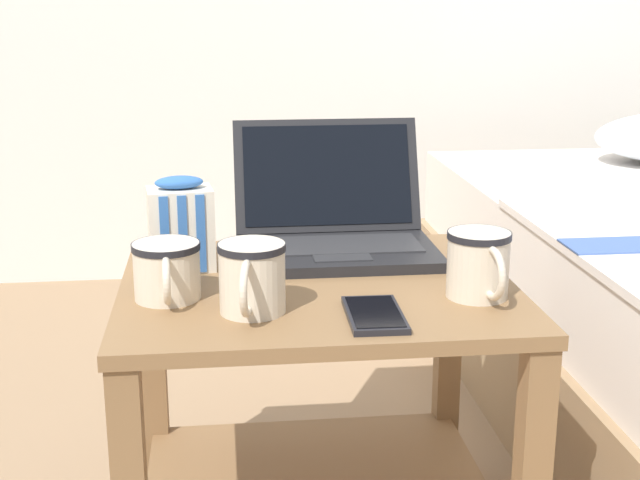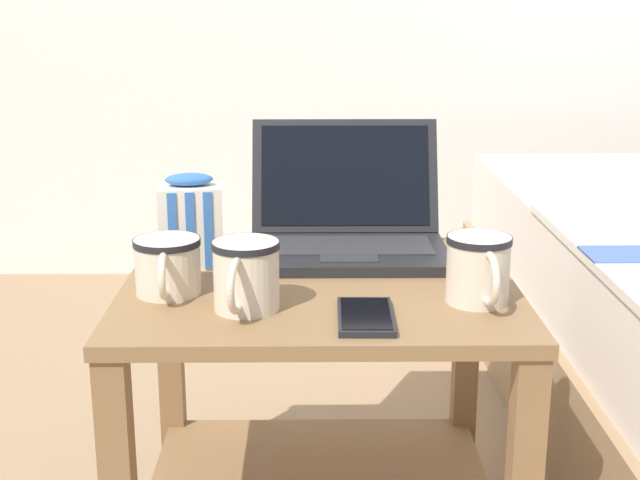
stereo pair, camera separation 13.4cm
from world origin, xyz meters
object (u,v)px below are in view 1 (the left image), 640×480
(snack_bag, at_px, (181,226))
(cell_phone, at_px, (375,315))
(laptop, at_px, (334,226))
(mug_front_left, at_px, (167,268))
(mug_mid_center, at_px, (479,262))
(mug_front_right, at_px, (252,275))

(snack_bag, distance_m, cell_phone, 0.39)
(laptop, height_order, mug_front_left, laptop)
(mug_front_left, height_order, mug_mid_center, mug_mid_center)
(mug_front_right, height_order, cell_phone, mug_front_right)
(cell_phone, bearing_deg, laptop, 92.10)
(laptop, xyz_separation_m, snack_bag, (-0.26, -0.08, 0.03))
(mug_front_left, xyz_separation_m, mug_front_right, (0.12, -0.07, 0.01))
(laptop, bearing_deg, mug_front_left, -140.69)
(mug_front_right, bearing_deg, cell_phone, -14.12)
(mug_front_left, height_order, cell_phone, mug_front_left)
(mug_front_right, bearing_deg, snack_bag, 115.40)
(snack_bag, bearing_deg, mug_mid_center, -23.81)
(mug_front_left, distance_m, cell_phone, 0.32)
(laptop, xyz_separation_m, mug_mid_center, (0.18, -0.27, 0.01))
(mug_front_left, xyz_separation_m, mug_mid_center, (0.46, -0.05, 0.01))
(mug_front_right, relative_size, snack_bag, 0.90)
(mug_front_right, height_order, mug_mid_center, mug_front_right)
(mug_front_left, relative_size, mug_front_right, 0.99)
(mug_front_left, relative_size, mug_mid_center, 1.00)
(mug_front_right, xyz_separation_m, snack_bag, (-0.11, 0.22, 0.02))
(mug_front_right, bearing_deg, mug_mid_center, 4.73)
(laptop, distance_m, mug_front_left, 0.36)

